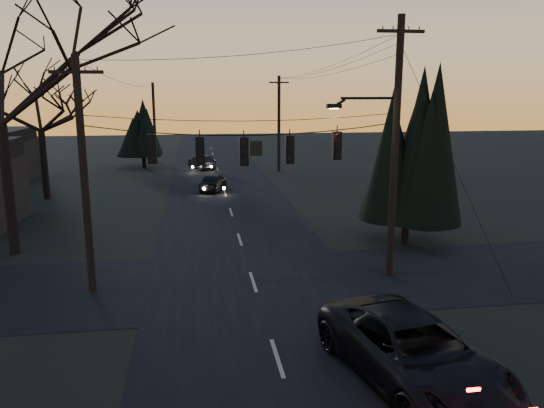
{
  "coord_description": "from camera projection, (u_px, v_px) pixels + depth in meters",
  "views": [
    {
      "loc": [
        -2.11,
        -9.32,
        7.33
      ],
      "look_at": [
        0.43,
        7.91,
        3.54
      ],
      "focal_mm": 35.0,
      "sensor_mm": 36.0,
      "label": 1
    }
  ],
  "objects": [
    {
      "name": "utility_pole_far_l",
      "position": [
        156.0,
        162.0,
        54.48
      ],
      "size": [
        0.3,
        0.3,
        8.0
      ],
      "primitive_type": null,
      "color": "black",
      "rests_on": "ground"
    },
    {
      "name": "utility_pole_left",
      "position": [
        93.0,
        291.0,
        19.68
      ],
      "size": [
        1.8,
        0.3,
        8.5
      ],
      "primitive_type": null,
      "color": "black",
      "rests_on": "ground"
    },
    {
      "name": "bare_tree_dist",
      "position": [
        39.0,
        103.0,
        34.81
      ],
      "size": [
        7.07,
        7.07,
        9.19
      ],
      "color": "black",
      "rests_on": "ground"
    },
    {
      "name": "utility_pole_far_r",
      "position": [
        279.0,
        171.0,
        48.39
      ],
      "size": [
        1.8,
        0.3,
        8.5
      ],
      "primitive_type": null,
      "color": "black",
      "rests_on": "ground"
    },
    {
      "name": "sedan_oncoming_a",
      "position": [
        213.0,
        182.0,
        38.98
      ],
      "size": [
        2.41,
        4.09,
        1.31
      ],
      "primitive_type": "imported",
      "rotation": [
        0.0,
        0.0,
        2.9
      ],
      "color": "black",
      "rests_on": "ground"
    },
    {
      "name": "evergreen_dist",
      "position": [
        142.0,
        129.0,
        49.51
      ],
      "size": [
        4.05,
        4.05,
        6.24
      ],
      "color": "black",
      "rests_on": "ground"
    },
    {
      "name": "evergreen_right",
      "position": [
        409.0,
        148.0,
        24.6
      ],
      "size": [
        3.85,
        3.85,
        8.13
      ],
      "color": "black",
      "rests_on": "ground"
    },
    {
      "name": "cross_road",
      "position": [
        253.0,
        282.0,
        20.53
      ],
      "size": [
        60.0,
        7.0,
        0.02
      ],
      "primitive_type": "cube",
      "color": "black",
      "rests_on": "ground"
    },
    {
      "name": "span_signal_assembly",
      "position": [
        246.0,
        149.0,
        19.4
      ],
      "size": [
        11.5,
        0.44,
        1.66
      ],
      "color": "black",
      "rests_on": "ground"
    },
    {
      "name": "main_road",
      "position": [
        234.0,
        220.0,
        30.2
      ],
      "size": [
        8.0,
        120.0,
        0.02
      ],
      "primitive_type": "cube",
      "color": "black",
      "rests_on": "ground"
    },
    {
      "name": "sedan_oncoming_b",
      "position": [
        201.0,
        162.0,
        49.49
      ],
      "size": [
        2.63,
        4.03,
        1.25
      ],
      "primitive_type": "imported",
      "rotation": [
        0.0,
        0.0,
        3.52
      ],
      "color": "black",
      "rests_on": "ground"
    },
    {
      "name": "suv_near",
      "position": [
        412.0,
        351.0,
        13.4
      ],
      "size": [
        4.01,
        6.53,
        1.69
      ],
      "primitive_type": "imported",
      "rotation": [
        0.0,
        0.0,
        0.21
      ],
      "color": "black",
      "rests_on": "ground"
    },
    {
      "name": "utility_pole_right",
      "position": [
        389.0,
        275.0,
        21.32
      ],
      "size": [
        5.0,
        0.3,
        10.0
      ],
      "primitive_type": null,
      "color": "black",
      "rests_on": "ground"
    }
  ]
}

